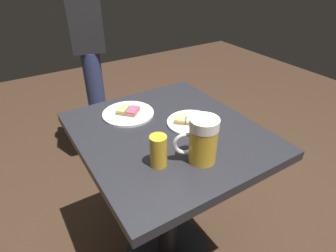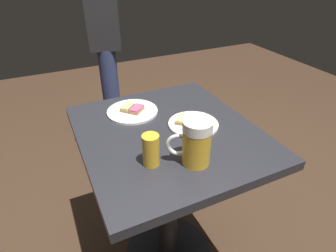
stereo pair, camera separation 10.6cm
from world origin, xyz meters
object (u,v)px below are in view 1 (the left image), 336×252
Objects in this scene: beer_glass_small at (158,151)px; patron_standing at (86,34)px; plate_far at (128,113)px; beer_mug at (202,140)px; plate_near at (192,122)px.

patron_standing is (0.15, 1.10, 0.11)m from beer_glass_small.
plate_far is at bearing 7.37° from patron_standing.
plate_far is at bearing 100.55° from beer_mug.
beer_glass_small is 0.07× the size of patron_standing.
beer_mug is (0.07, -0.40, 0.07)m from plate_far.
beer_mug reaches higher than plate_near.
plate_far is (-0.18, 0.20, -0.00)m from plate_near.
plate_near is 1.82× the size of beer_glass_small.
beer_glass_small is at bearing -148.48° from plate_near.
beer_mug reaches higher than plate_far.
plate_near and plate_far have the same top height.
plate_near is 0.12× the size of patron_standing.
patron_standing reaches higher than plate_far.
plate_near is at bearing 31.52° from beer_glass_small.
beer_glass_small is (-0.13, 0.05, -0.02)m from beer_mug.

